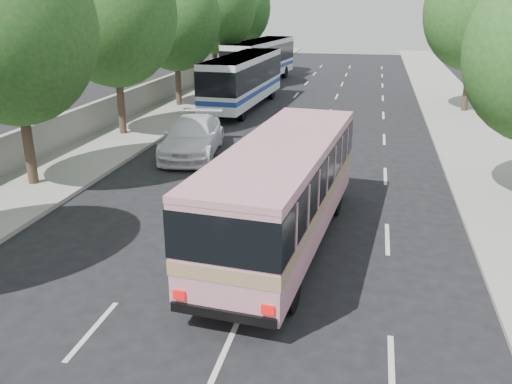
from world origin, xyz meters
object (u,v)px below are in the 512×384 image
(white_pickup, at_px, (193,137))
(tour_coach_front, at_px, (243,77))
(pink_taxi, at_px, (294,172))
(tour_coach_rear, at_px, (260,58))
(pink_bus, at_px, (283,183))

(white_pickup, relative_size, tour_coach_front, 0.51)
(pink_taxi, height_order, tour_coach_rear, tour_coach_rear)
(pink_bus, bearing_deg, white_pickup, 127.84)
(white_pickup, distance_m, tour_coach_front, 11.27)
(white_pickup, xyz_separation_m, tour_coach_rear, (-1.49, 21.79, 1.24))
(pink_bus, bearing_deg, tour_coach_rear, 108.09)
(pink_bus, height_order, white_pickup, pink_bus)
(pink_bus, relative_size, tour_coach_rear, 0.83)
(pink_bus, relative_size, tour_coach_front, 0.87)
(white_pickup, height_order, tour_coach_rear, tour_coach_rear)
(pink_taxi, relative_size, tour_coach_front, 0.44)
(pink_bus, xyz_separation_m, tour_coach_rear, (-6.93, 30.30, 0.18))
(pink_taxi, relative_size, tour_coach_rear, 0.42)
(tour_coach_rear, bearing_deg, white_pickup, -79.20)
(pink_bus, xyz_separation_m, white_pickup, (-5.44, 8.50, -1.06))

